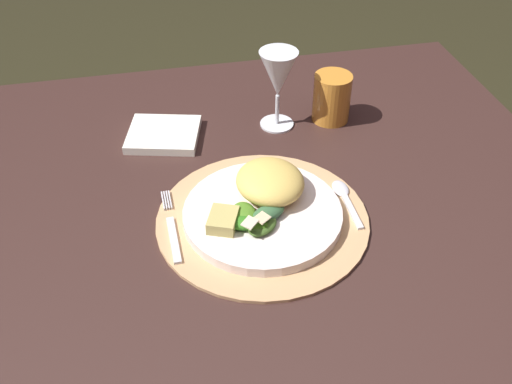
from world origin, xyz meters
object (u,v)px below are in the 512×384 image
Objects in this scene: dinner_plate at (262,214)px; napkin at (164,134)px; amber_tumbler at (332,98)px; wine_glass at (278,76)px; fork at (172,229)px; spoon at (344,195)px; dining_table at (254,259)px.

dinner_plate is 0.30m from napkin.
amber_tumbler is (0.20, 0.27, 0.03)m from dinner_plate.
fork is at bearing -131.43° from wine_glass.
fork is 1.75× the size of amber_tumbler.
napkin reaches higher than spoon.
dinner_plate is 1.92× the size of napkin.
dinner_plate is at bearing -66.39° from dining_table.
napkin is (-0.14, 0.27, -0.01)m from dinner_plate.
spoon reaches higher than fork.
fork is 0.44m from amber_tumbler.
dining_table is at bearing 8.13° from fork.
amber_tumbler reaches higher than fork.
napkin is at bearing 138.81° from spoon.
dining_table is 4.53× the size of dinner_plate.
spoon is (0.15, 0.02, -0.01)m from dinner_plate.
amber_tumbler is at bearing 53.41° from dinner_plate.
fork reaches higher than dining_table.
dining_table is 0.18m from fork.
wine_glass is (0.24, 0.27, 0.10)m from fork.
fork is 0.27m from napkin.
dining_table is at bearing -179.26° from spoon.
fork is (-0.14, -0.02, 0.12)m from dining_table.
wine_glass is (0.09, 0.27, 0.09)m from dinner_plate.
amber_tumbler is at bearing -0.26° from napkin.
dining_table is 0.35m from wine_glass.
dinner_plate is 0.30m from wine_glass.
amber_tumbler is at bearing 77.68° from spoon.
dinner_plate is 1.52× the size of fork.
fork is 0.37m from wine_glass.
amber_tumbler is (0.33, -0.00, 0.04)m from napkin.
wine_glass is (0.22, -0.00, 0.10)m from napkin.
wine_glass is at bearing 103.05° from spoon.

